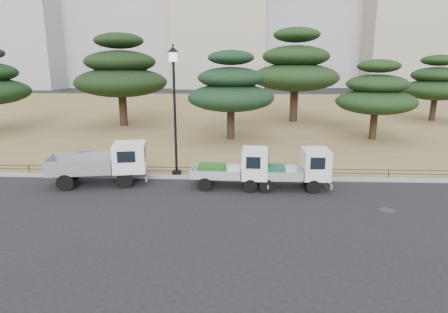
# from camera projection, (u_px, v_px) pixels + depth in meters

# --- Properties ---
(ground) EXTENTS (220.00, 220.00, 0.00)m
(ground) POSITION_uv_depth(u_px,v_px,m) (222.00, 197.00, 15.98)
(ground) COLOR black
(lawn) EXTENTS (120.00, 56.00, 0.15)m
(lawn) POSITION_uv_depth(u_px,v_px,m) (235.00, 111.00, 45.67)
(lawn) COLOR olive
(lawn) RESTS_ON ground
(curb) EXTENTS (120.00, 0.25, 0.16)m
(curb) POSITION_uv_depth(u_px,v_px,m) (225.00, 178.00, 18.49)
(curb) COLOR gray
(curb) RESTS_ON ground
(truck_large) EXTENTS (4.66, 2.56, 1.92)m
(truck_large) POSITION_uv_depth(u_px,v_px,m) (104.00, 162.00, 17.54)
(truck_large) COLOR black
(truck_large) RESTS_ON ground
(truck_kei_front) EXTENTS (3.52, 1.66, 1.82)m
(truck_kei_front) POSITION_uv_depth(u_px,v_px,m) (236.00, 168.00, 17.07)
(truck_kei_front) COLOR black
(truck_kei_front) RESTS_ON ground
(truck_kei_rear) EXTENTS (3.50, 1.55, 1.83)m
(truck_kei_rear) POSITION_uv_depth(u_px,v_px,m) (296.00, 169.00, 16.92)
(truck_kei_rear) COLOR black
(truck_kei_rear) RESTS_ON ground
(street_lamp) EXTENTS (0.55, 0.55, 6.19)m
(street_lamp) POSITION_uv_depth(u_px,v_px,m) (174.00, 90.00, 17.89)
(street_lamp) COLOR black
(street_lamp) RESTS_ON lawn
(pipe_fence) EXTENTS (38.00, 0.04, 0.40)m
(pipe_fence) POSITION_uv_depth(u_px,v_px,m) (225.00, 170.00, 18.55)
(pipe_fence) COLOR black
(pipe_fence) RESTS_ON lawn
(tarp_pile) EXTENTS (1.66, 1.35, 0.98)m
(tarp_pile) POSITION_uv_depth(u_px,v_px,m) (80.00, 163.00, 19.49)
(tarp_pile) COLOR #124C92
(tarp_pile) RESTS_ON lawn
(manhole) EXTENTS (0.60, 0.60, 0.01)m
(manhole) POSITION_uv_depth(u_px,v_px,m) (387.00, 210.00, 14.51)
(manhole) COLOR #2D2D30
(manhole) RESTS_ON ground
(pine_west_near) EXTENTS (8.13, 8.13, 8.13)m
(pine_west_near) POSITION_uv_depth(u_px,v_px,m) (121.00, 73.00, 33.13)
(pine_west_near) COLOR black
(pine_west_near) RESTS_ON lawn
(pine_center_left) EXTENTS (6.31, 6.31, 6.42)m
(pine_center_left) POSITION_uv_depth(u_px,v_px,m) (231.00, 89.00, 27.03)
(pine_center_left) COLOR black
(pine_center_left) RESTS_ON lawn
(pine_center_right) EXTENTS (8.33, 8.33, 8.84)m
(pine_center_right) POSITION_uv_depth(u_px,v_px,m) (295.00, 68.00, 35.65)
(pine_center_right) COLOR black
(pine_center_right) RESTS_ON lawn
(pine_east_near) EXTENTS (5.72, 5.72, 5.78)m
(pine_east_near) POSITION_uv_depth(u_px,v_px,m) (376.00, 94.00, 27.12)
(pine_east_near) COLOR black
(pine_east_near) RESTS_ON lawn
(pine_east_far) EXTENTS (6.34, 6.34, 6.37)m
(pine_east_far) POSITION_uv_depth(u_px,v_px,m) (436.00, 83.00, 36.41)
(pine_east_far) COLOR black
(pine_east_far) RESTS_ON lawn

